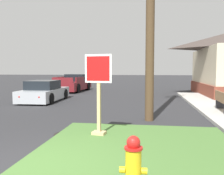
% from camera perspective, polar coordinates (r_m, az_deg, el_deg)
% --- Properties ---
extents(ground_plane, '(160.00, 160.00, 0.00)m').
position_cam_1_polar(ground_plane, '(5.02, -19.16, -18.29)').
color(ground_plane, '#2B2B2D').
extents(grass_corner_patch, '(4.70, 5.28, 0.08)m').
position_cam_1_polar(grass_corner_patch, '(5.65, 6.30, -15.05)').
color(grass_corner_patch, '#477033').
rests_on(grass_corner_patch, ground).
extents(fire_hydrant, '(0.38, 0.34, 0.93)m').
position_cam_1_polar(fire_hydrant, '(3.53, 4.99, -18.84)').
color(fire_hydrant, black).
rests_on(fire_hydrant, grass_corner_patch).
extents(stop_sign, '(0.77, 0.34, 2.24)m').
position_cam_1_polar(stop_sign, '(6.79, -3.13, -1.71)').
color(stop_sign, tan).
rests_on(stop_sign, grass_corner_patch).
extents(manhole_cover, '(0.70, 0.70, 0.02)m').
position_cam_1_polar(manhole_cover, '(7.41, -10.72, -10.67)').
color(manhole_cover, black).
rests_on(manhole_cover, ground).
extents(parked_sedan_silver, '(2.03, 4.27, 1.25)m').
position_cam_1_polar(parked_sedan_silver, '(15.26, -15.55, -1.04)').
color(parked_sedan_silver, '#ADB2B7').
rests_on(parked_sedan_silver, ground).
extents(pickup_truck_maroon, '(2.18, 5.10, 1.48)m').
position_cam_1_polar(pickup_truck_maroon, '(21.76, -8.98, 0.79)').
color(pickup_truck_maroon, maroon).
rests_on(pickup_truck_maroon, ground).
extents(street_bench, '(0.49, 1.67, 0.85)m').
position_cam_1_polar(street_bench, '(11.46, 24.44, -2.73)').
color(street_bench, '#93704C').
rests_on(street_bench, sidewalk_strip).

